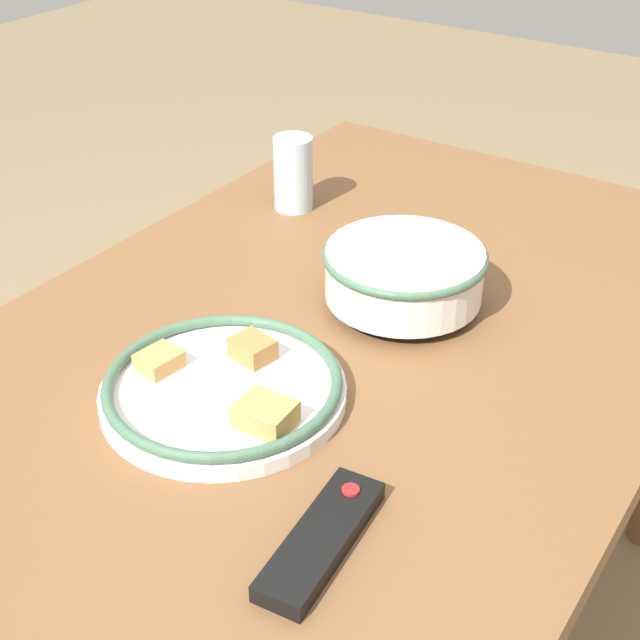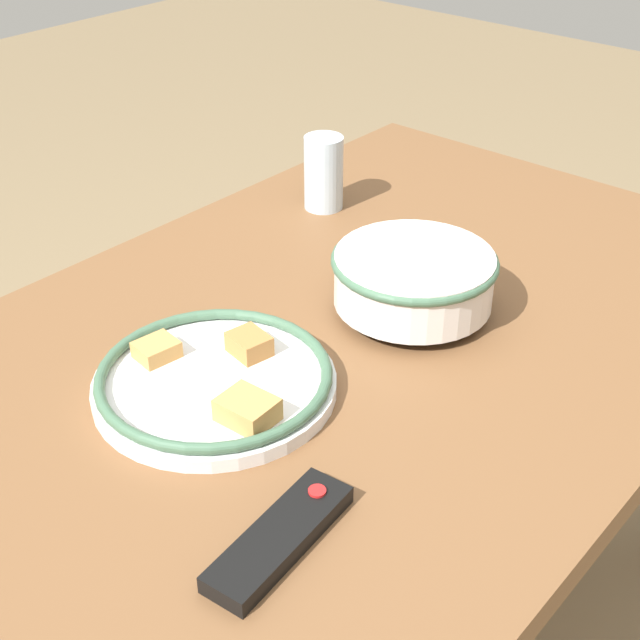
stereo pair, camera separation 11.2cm
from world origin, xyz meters
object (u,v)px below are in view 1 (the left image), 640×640
Objects in this scene: noodle_bowl at (404,273)px; tv_remote at (322,539)px; food_plate at (224,387)px; drinking_glass at (293,173)px.

noodle_bowl reaches higher than tv_remote.
drinking_glass is (-0.48, -0.24, 0.05)m from food_plate.
food_plate is at bearing 144.21° from tv_remote.
food_plate is at bearing -13.26° from noodle_bowl.
noodle_bowl is 0.35m from drinking_glass.
drinking_glass is at bearing -153.56° from food_plate.
food_plate is 0.53m from drinking_glass.
drinking_glass is (-0.17, -0.31, 0.01)m from noodle_bowl.
tv_remote is at bearing 60.15° from food_plate.
noodle_bowl reaches higher than food_plate.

